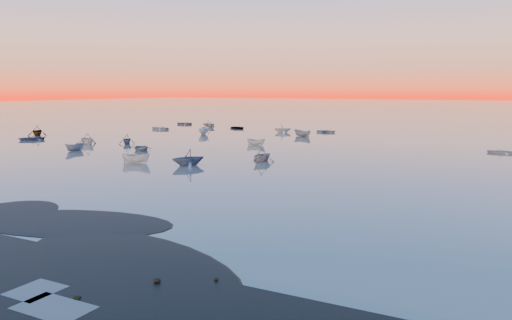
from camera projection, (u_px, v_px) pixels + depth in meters
The scene contains 5 objects.
ground at pixel (408, 126), 118.71m from camera, with size 600.00×600.00×0.00m, color #6B6259.
mud_lobes at pixel (74, 236), 30.41m from camera, with size 140.00×6.00×0.07m, color black, non-canonical shape.
moored_fleet at pixel (347, 146), 77.62m from camera, with size 124.00×58.00×1.20m, color silver, non-canonical shape.
boat_near_left at pixel (141, 150), 72.43m from camera, with size 4.36×1.81×1.09m, color slate.
boat_near_center at pixel (136, 163), 60.19m from camera, with size 3.54×1.50×1.22m, color silver.
Camera 1 is at (23.65, -21.78, 8.89)m, focal length 35.00 mm.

